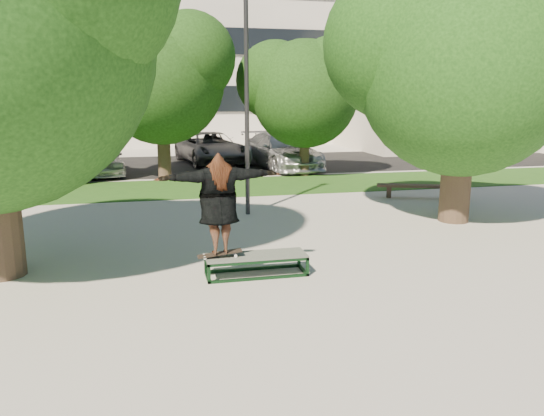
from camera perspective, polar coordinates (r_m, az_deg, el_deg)
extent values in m
plane|color=#A29E95|center=(9.54, -3.12, -7.31)|extent=(120.00, 120.00, 0.00)
cube|color=#1B4714|center=(18.82, -5.09, 2.28)|extent=(30.00, 4.00, 0.02)
cube|color=black|center=(25.13, -9.42, 4.58)|extent=(40.00, 8.00, 0.01)
cylinder|color=#38281E|center=(14.15, 19.29, 4.59)|extent=(0.76, 0.76, 3.00)
sphere|color=#13370F|center=(14.07, 19.94, 13.83)|extent=(5.20, 5.20, 5.20)
sphere|color=#13370F|center=(14.16, 13.74, 16.81)|extent=(3.90, 3.90, 3.90)
sphere|color=#13370F|center=(14.39, 25.48, 16.99)|extent=(3.64, 3.64, 3.64)
cylinder|color=#38281E|center=(20.57, -27.06, 5.76)|extent=(0.44, 0.44, 2.80)
sphere|color=black|center=(19.88, -25.31, 13.95)|extent=(3.08, 3.08, 3.08)
cylinder|color=#38281E|center=(20.95, -11.59, 7.18)|extent=(0.50, 0.50, 3.00)
sphere|color=black|center=(20.90, -11.85, 13.25)|extent=(4.80, 4.80, 4.80)
sphere|color=black|center=(21.65, -15.24, 14.63)|extent=(3.60, 3.60, 3.60)
sphere|color=black|center=(20.51, -8.79, 15.74)|extent=(3.36, 3.36, 3.36)
cylinder|color=#38281E|center=(21.33, 3.51, 6.94)|extent=(0.40, 0.40, 2.60)
sphere|color=black|center=(21.25, 3.58, 12.13)|extent=(4.20, 4.20, 4.20)
sphere|color=black|center=(21.60, 0.36, 13.54)|extent=(3.15, 3.15, 3.15)
sphere|color=black|center=(21.16, 6.47, 14.07)|extent=(2.94, 2.94, 2.94)
cylinder|color=#2D2D30|center=(14.11, -2.73, 11.33)|extent=(0.12, 0.12, 6.00)
cube|color=#B9B4AC|center=(41.17, -14.26, 18.33)|extent=(30.00, 14.00, 16.00)
cube|color=black|center=(33.83, -14.04, 11.32)|extent=(27.60, 0.12, 1.60)
cube|color=black|center=(33.99, -14.35, 17.22)|extent=(27.60, 0.12, 1.60)
cube|color=beige|center=(36.54, 19.83, 12.57)|extent=(15.00, 10.00, 8.00)
cube|color=#475147|center=(9.48, -1.72, -5.14)|extent=(1.80, 0.60, 0.03)
cylinder|color=white|center=(9.27, -7.24, -5.36)|extent=(0.06, 0.03, 0.06)
cylinder|color=white|center=(9.42, -7.34, -5.07)|extent=(0.06, 0.03, 0.06)
cylinder|color=white|center=(9.33, -3.93, -5.17)|extent=(0.06, 0.03, 0.06)
cylinder|color=white|center=(9.48, -4.08, -4.89)|extent=(0.06, 0.03, 0.06)
cube|color=black|center=(9.36, -5.65, -4.89)|extent=(0.78, 0.20, 0.10)
imported|color=#512B23|center=(9.14, -5.76, 0.45)|extent=(2.20, 0.73, 1.76)
cube|color=#433428|center=(17.17, 12.46, 1.73)|extent=(0.18, 0.18, 0.37)
cube|color=#433428|center=(17.44, 19.22, 1.49)|extent=(0.18, 0.18, 0.37)
cube|color=#433428|center=(17.24, 15.91, 2.28)|extent=(2.75, 1.38, 0.07)
imported|color=silver|center=(22.60, -17.98, 5.08)|extent=(2.26, 4.22, 1.36)
imported|color=black|center=(22.67, -19.65, 5.13)|extent=(2.13, 4.65, 1.48)
imported|color=#55555A|center=(25.53, -6.61, 6.43)|extent=(3.36, 5.67, 1.48)
imported|color=silver|center=(23.60, 1.00, 6.18)|extent=(3.11, 5.72, 1.57)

